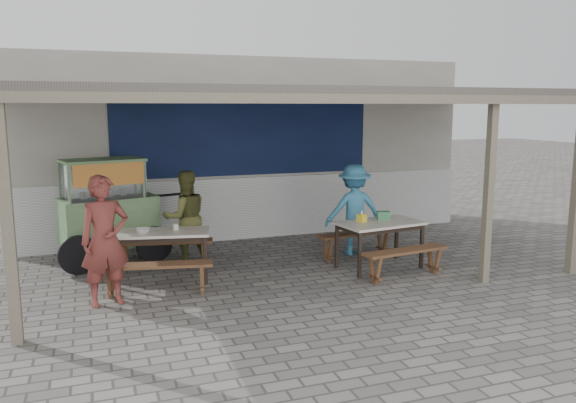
% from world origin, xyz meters
% --- Properties ---
extents(ground, '(60.00, 60.00, 0.00)m').
position_xyz_m(ground, '(0.00, 0.00, 0.00)').
color(ground, slate).
rests_on(ground, ground).
extents(back_wall, '(9.00, 1.28, 3.50)m').
position_xyz_m(back_wall, '(-0.00, 3.58, 1.72)').
color(back_wall, '#B5AFA3').
rests_on(back_wall, ground).
extents(warung_roof, '(9.00, 4.21, 2.81)m').
position_xyz_m(warung_roof, '(0.02, 0.90, 2.71)').
color(warung_roof, '#514A45').
rests_on(warung_roof, ground).
extents(table_left, '(1.53, 0.91, 0.75)m').
position_xyz_m(table_left, '(-2.13, 0.75, 0.67)').
color(table_left, beige).
rests_on(table_left, ground).
extents(bench_left_street, '(1.55, 0.59, 0.45)m').
position_xyz_m(bench_left_street, '(-2.27, 0.09, 0.34)').
color(bench_left_street, brown).
rests_on(bench_left_street, ground).
extents(bench_left_wall, '(1.55, 0.59, 0.45)m').
position_xyz_m(bench_left_wall, '(-2.00, 1.40, 0.34)').
color(bench_left_wall, brown).
rests_on(bench_left_wall, ground).
extents(table_right, '(1.40, 0.93, 0.75)m').
position_xyz_m(table_right, '(1.24, 0.27, 0.67)').
color(table_right, beige).
rests_on(table_right, ground).
extents(bench_right_street, '(1.44, 0.46, 0.45)m').
position_xyz_m(bench_right_street, '(1.33, -0.38, 0.34)').
color(bench_right_street, brown).
rests_on(bench_right_street, ground).
extents(bench_right_wall, '(1.44, 0.46, 0.45)m').
position_xyz_m(bench_right_wall, '(1.16, 0.92, 0.34)').
color(bench_right_wall, brown).
rests_on(bench_right_wall, ground).
extents(vendor_cart, '(2.05, 1.20, 1.73)m').
position_xyz_m(vendor_cart, '(-2.81, 2.02, 0.94)').
color(vendor_cart, '#6C9462').
rests_on(vendor_cart, ground).
extents(patron_street_side, '(0.69, 0.52, 1.70)m').
position_xyz_m(patron_street_side, '(-2.92, -0.03, 0.85)').
color(patron_street_side, brown).
rests_on(patron_street_side, ground).
extents(patron_wall_side, '(0.80, 0.66, 1.54)m').
position_xyz_m(patron_wall_side, '(-1.62, 1.59, 0.77)').
color(patron_wall_side, brown).
rests_on(patron_wall_side, ground).
extents(patron_right_table, '(1.08, 0.71, 1.58)m').
position_xyz_m(patron_right_table, '(1.25, 1.20, 0.79)').
color(patron_right_table, teal).
rests_on(patron_right_table, ground).
extents(tissue_box, '(0.15, 0.15, 0.12)m').
position_xyz_m(tissue_box, '(0.98, 0.39, 0.81)').
color(tissue_box, yellow).
rests_on(tissue_box, table_right).
extents(donation_box, '(0.24, 0.20, 0.14)m').
position_xyz_m(donation_box, '(1.38, 0.40, 0.82)').
color(donation_box, '#35794A').
rests_on(donation_box, table_right).
extents(condiment_jar, '(0.08, 0.08, 0.09)m').
position_xyz_m(condiment_jar, '(-1.89, 0.78, 0.79)').
color(condiment_jar, silver).
rests_on(condiment_jar, table_left).
extents(condiment_bowl, '(0.22, 0.22, 0.05)m').
position_xyz_m(condiment_bowl, '(-2.37, 0.76, 0.78)').
color(condiment_bowl, white).
rests_on(condiment_bowl, table_left).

